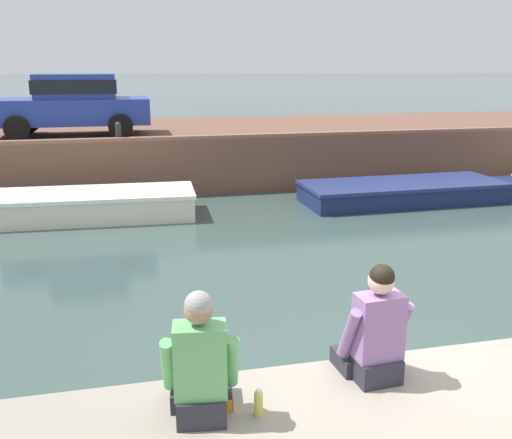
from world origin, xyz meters
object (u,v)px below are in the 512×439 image
object	(u,v)px
boat_moored_west_cream	(76,206)
person_seated_right	(375,334)
person_seated_left	(200,368)
bottle_drink	(259,403)
car_left_inner_blue	(73,102)
mooring_bollard_mid	(118,130)
boat_moored_central_navy	(411,191)

from	to	relation	value
boat_moored_west_cream	person_seated_right	size ratio (longest dim) A/B	5.63
person_seated_left	bottle_drink	world-z (taller)	person_seated_left
boat_moored_west_cream	person_seated_left	xyz separation A→B (m)	(1.49, -8.73, 0.86)
car_left_inner_blue	mooring_bollard_mid	bearing A→B (deg)	-50.43
car_left_inner_blue	person_seated_right	xyz separation A→B (m)	(3.00, -11.73, -1.11)
boat_moored_west_cream	bottle_drink	size ratio (longest dim) A/B	26.65
mooring_bollard_mid	person_seated_right	bearing A→B (deg)	-79.58
person_seated_right	car_left_inner_blue	bearing A→B (deg)	104.33
boat_moored_central_navy	person_seated_left	distance (m)	10.65
boat_moored_central_navy	person_seated_right	bearing A→B (deg)	-119.89
boat_moored_central_navy	person_seated_left	size ratio (longest dim) A/B	5.95
mooring_bollard_mid	person_seated_right	distance (m)	10.61
boat_moored_west_cream	person_seated_right	bearing A→B (deg)	-71.34
person_seated_left	person_seated_right	bearing A→B (deg)	8.32
bottle_drink	person_seated_left	bearing A→B (deg)	167.34
boat_moored_west_cream	car_left_inner_blue	size ratio (longest dim) A/B	1.40
person_seated_right	person_seated_left	bearing A→B (deg)	-171.68
person_seated_left	car_left_inner_blue	bearing A→B (deg)	97.67
boat_moored_central_navy	person_seated_right	xyz separation A→B (m)	(-4.82, -8.39, 0.90)
boat_moored_west_cream	car_left_inner_blue	bearing A→B (deg)	92.13
mooring_bollard_mid	bottle_drink	distance (m)	10.78
boat_moored_central_navy	mooring_bollard_mid	size ratio (longest dim) A/B	12.91
car_left_inner_blue	person_seated_right	bearing A→B (deg)	-75.67
person_seated_right	boat_moored_central_navy	bearing A→B (deg)	60.11
boat_moored_central_navy	car_left_inner_blue	size ratio (longest dim) A/B	1.48
mooring_bollard_mid	car_left_inner_blue	bearing A→B (deg)	129.57
car_left_inner_blue	bottle_drink	distance (m)	12.27
boat_moored_central_navy	person_seated_right	distance (m)	9.72
bottle_drink	mooring_bollard_mid	bearing A→B (deg)	94.89
mooring_bollard_mid	person_seated_right	xyz separation A→B (m)	(1.92, -10.42, -0.50)
boat_moored_west_cream	bottle_drink	xyz separation A→B (m)	(1.88, -8.81, 0.58)
boat_moored_west_cream	mooring_bollard_mid	world-z (taller)	mooring_bollard_mid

